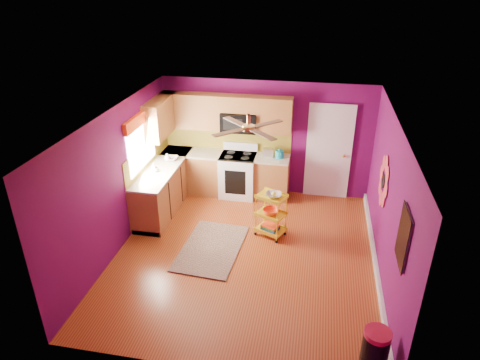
# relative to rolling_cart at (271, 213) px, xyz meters

# --- Properties ---
(ground) EXTENTS (5.00, 5.00, 0.00)m
(ground) POSITION_rel_rolling_cart_xyz_m (-0.36, -0.68, -0.48)
(ground) COLOR maroon
(ground) RESTS_ON ground
(room_envelope) EXTENTS (4.54, 5.04, 2.52)m
(room_envelope) POSITION_rel_rolling_cart_xyz_m (-0.33, -0.68, 1.15)
(room_envelope) COLOR #5C0A4D
(room_envelope) RESTS_ON ground
(lower_cabinets) EXTENTS (2.81, 2.31, 0.94)m
(lower_cabinets) POSITION_rel_rolling_cart_xyz_m (-1.71, 1.14, -0.05)
(lower_cabinets) COLOR brown
(lower_cabinets) RESTS_ON ground
(electric_range) EXTENTS (0.76, 0.66, 1.13)m
(electric_range) POSITION_rel_rolling_cart_xyz_m (-0.91, 1.50, 0.00)
(electric_range) COLOR white
(electric_range) RESTS_ON ground
(upper_cabinetry) EXTENTS (2.80, 2.30, 1.26)m
(upper_cabinetry) POSITION_rel_rolling_cart_xyz_m (-1.60, 1.50, 1.32)
(upper_cabinetry) COLOR brown
(upper_cabinetry) RESTS_ON ground
(left_window) EXTENTS (0.08, 1.35, 1.08)m
(left_window) POSITION_rel_rolling_cart_xyz_m (-2.58, 0.37, 1.26)
(left_window) COLOR white
(left_window) RESTS_ON ground
(panel_door) EXTENTS (0.95, 0.11, 2.15)m
(panel_door) POSITION_rel_rolling_cart_xyz_m (0.99, 1.79, 0.54)
(panel_door) COLOR white
(panel_door) RESTS_ON ground
(right_wall_art) EXTENTS (0.04, 2.74, 1.04)m
(right_wall_art) POSITION_rel_rolling_cart_xyz_m (1.87, -1.02, 0.96)
(right_wall_art) COLOR black
(right_wall_art) RESTS_ON ground
(ceiling_fan) EXTENTS (1.01, 1.01, 0.26)m
(ceiling_fan) POSITION_rel_rolling_cart_xyz_m (-0.36, -0.48, 1.81)
(ceiling_fan) COLOR #BF8C3F
(ceiling_fan) RESTS_ON ground
(shag_rug) EXTENTS (1.11, 1.71, 0.02)m
(shag_rug) POSITION_rel_rolling_cart_xyz_m (-0.99, -0.63, -0.47)
(shag_rug) COLOR black
(shag_rug) RESTS_ON ground
(rolling_cart) EXTENTS (0.63, 0.56, 0.94)m
(rolling_cart) POSITION_rel_rolling_cart_xyz_m (0.00, 0.00, 0.00)
(rolling_cart) COLOR yellow
(rolling_cart) RESTS_ON ground
(trash_can) EXTENTS (0.44, 0.44, 0.64)m
(trash_can) POSITION_rel_rolling_cart_xyz_m (1.62, -2.79, -0.16)
(trash_can) COLOR black
(trash_can) RESTS_ON ground
(teal_kettle) EXTENTS (0.18, 0.18, 0.21)m
(teal_kettle) POSITION_rel_rolling_cart_xyz_m (-0.03, 1.54, 0.54)
(teal_kettle) COLOR teal
(teal_kettle) RESTS_ON lower_cabinets
(toaster) EXTENTS (0.22, 0.15, 0.18)m
(toaster) POSITION_rel_rolling_cart_xyz_m (-0.26, 1.56, 0.55)
(toaster) COLOR beige
(toaster) RESTS_ON lower_cabinets
(soap_bottle_a) EXTENTS (0.08, 0.08, 0.18)m
(soap_bottle_a) POSITION_rel_rolling_cart_xyz_m (-2.38, 0.38, 0.55)
(soap_bottle_a) COLOR #EA3F72
(soap_bottle_a) RESTS_ON lower_cabinets
(soap_bottle_b) EXTENTS (0.13, 0.13, 0.17)m
(soap_bottle_b) POSITION_rel_rolling_cart_xyz_m (-2.31, 0.94, 0.54)
(soap_bottle_b) COLOR white
(soap_bottle_b) RESTS_ON lower_cabinets
(counter_dish) EXTENTS (0.26, 0.26, 0.06)m
(counter_dish) POSITION_rel_rolling_cart_xyz_m (-2.24, 1.00, 0.49)
(counter_dish) COLOR white
(counter_dish) RESTS_ON lower_cabinets
(counter_cup) EXTENTS (0.11, 0.11, 0.09)m
(counter_cup) POSITION_rel_rolling_cart_xyz_m (-2.35, 0.40, 0.50)
(counter_cup) COLOR white
(counter_cup) RESTS_ON lower_cabinets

